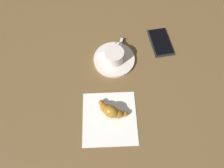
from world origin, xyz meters
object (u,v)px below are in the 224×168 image
Objects in this scene: espresso_cup at (114,56)px; napkin at (110,118)px; sugar_packet at (108,53)px; cell_phone at (161,42)px; teaspoon at (117,56)px; croissant at (111,111)px; saucer at (114,59)px.

napkin is (0.22, -0.03, -0.03)m from espresso_cup.
espresso_cup is 1.30× the size of sugar_packet.
cell_phone is (-0.05, 0.20, -0.01)m from sugar_packet.
croissant reaches higher than teaspoon.
espresso_cup reaches higher than teaspoon.
croissant reaches higher than napkin.
croissant is 0.70× the size of cell_phone.
napkin is 0.03m from croissant.
saucer is 0.20m from croissant.
saucer reaches higher than cell_phone.
napkin is (0.22, -0.04, -0.01)m from teaspoon.
napkin is at bearing -10.46° from teaspoon.
croissant is (-0.02, 0.01, 0.02)m from napkin.
saucer is at bearing 112.40° from sugar_packet.
croissant reaches higher than sugar_packet.
teaspoon is at bearing 133.68° from sugar_packet.
sugar_packet is (-0.02, -0.03, 0.00)m from teaspoon.
sugar_packet reaches higher than saucer.
saucer is at bearing 173.36° from croissant.
sugar_packet is 0.21m from cell_phone.
saucer is 1.61× the size of espresso_cup.
sugar_packet is (-0.03, -0.02, -0.02)m from espresso_cup.
saucer is at bearing -62.99° from teaspoon.
croissant is at bearing -6.71° from espresso_cup.
teaspoon reaches higher than napkin.
croissant is 0.34m from cell_phone.
cell_phone is at bearing 110.48° from saucer.
napkin is at bearing -20.09° from croissant.
cell_phone is at bearing 174.65° from sugar_packet.
teaspoon is at bearing 170.34° from croissant.
teaspoon is at bearing 117.01° from saucer.
teaspoon is 0.21m from croissant.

